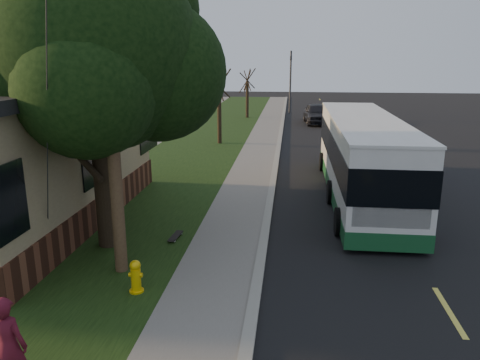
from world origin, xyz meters
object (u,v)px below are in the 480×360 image
Objects in this scene: skateboard_main at (176,236)px; distant_car at (317,113)px; fire_hydrant at (136,276)px; utility_pole at (108,77)px; leafy_tree at (98,52)px; transit_bus at (362,156)px; skateboarder at (8,346)px; bare_tree_far at (247,94)px; bare_tree_near at (219,108)px; traffic_signal at (290,78)px.

distant_car reaches higher than skateboard_main.
fire_hydrant is 4.37m from utility_pole.
leafy_tree is 9.21× the size of skateboard_main.
transit_bus is 13.17m from skateboarder.
transit_bus is (5.87, 8.01, 1.14)m from fire_hydrant.
fire_hydrant is 0.18× the size of bare_tree_far.
bare_tree_far is 6.32m from distant_car.
fire_hydrant is 0.87× the size of skateboard_main.
skateboard_main is (0.94, 6.43, -0.75)m from skateboarder.
skateboard_main is at bearing 88.17° from fire_hydrant.
fire_hydrant reaches higher than skateboard_main.
fire_hydrant is 0.07× the size of transit_bus.
bare_tree_far reaches higher than fire_hydrant.
leafy_tree is (-0.87, 1.66, 0.54)m from utility_pole.
leafy_tree is 5.33m from skateboard_main.
bare_tree_near is 21.33m from skateboarder.
bare_tree_near is at bearing -89.88° from skateboarder.
skateboard_main is 24.84m from distant_car.
fire_hydrant is 3.43m from skateboarder.
skateboarder is at bearing -96.04° from traffic_signal.
transit_bus reaches higher than fire_hydrant.
traffic_signal is at bearing -96.06° from skateboarder.
fire_hydrant is 30.04m from bare_tree_far.
fire_hydrant is 3.15m from skateboard_main.
bare_tree_near is 12.01m from bare_tree_far.
traffic_signal is (3.81, 33.01, -1.47)m from utility_pole.
traffic_signal is at bearing 84.79° from fire_hydrant.
traffic_signal is (4.67, 31.35, -2.00)m from leafy_tree.
distant_car is at bearing 79.19° from fire_hydrant.
skateboarder reaches higher than distant_car.
leafy_tree is 9.85m from transit_bus.
transit_bus is at bearing 35.76° from leafy_tree.
traffic_signal is 26.19m from transit_bus.
transit_bus is (7.44, 5.36, -3.59)m from leafy_tree.
leafy_tree is 1.81× the size of bare_tree_near.
bare_tree_near is 0.40× the size of transit_bus.
leafy_tree reaches higher than skateboard_main.
leafy_tree is 26.07m from distant_car.
transit_bus is 19.44m from distant_car.
bare_tree_near reaches higher than skateboarder.
traffic_signal is 1.21× the size of distant_car.
leafy_tree is at bearing 120.67° from fire_hydrant.
leafy_tree is at bearing -163.73° from skateboard_main.
bare_tree_near is at bearing 124.13° from transit_bus.
bare_tree_far is 26.93m from skateboard_main.
leafy_tree is 4.81× the size of skateboarder.
utility_pole is 29.13m from bare_tree_far.
traffic_signal reaches higher than bare_tree_near.
bare_tree_far is at bearing 87.55° from leafy_tree.
skateboarder reaches higher than skateboard_main.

